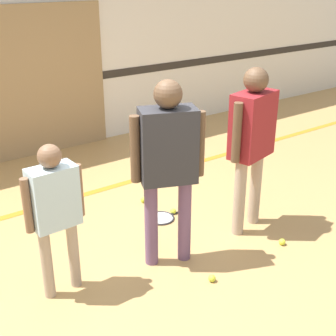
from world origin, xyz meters
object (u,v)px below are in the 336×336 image
tennis_ball_near_instructor (212,278)px  tennis_ball_stray_left (282,242)px  racket_spare_on_floor (162,218)px  person_instructor (168,155)px  person_student_right (252,133)px  tennis_ball_by_spare_racket (173,211)px  tennis_ball_stray_right (143,200)px  person_student_left (55,205)px

tennis_ball_near_instructor → tennis_ball_stray_left: 0.96m
tennis_ball_stray_left → racket_spare_on_floor: bearing=120.6°
person_instructor → racket_spare_on_floor: bearing=80.9°
person_instructor → person_student_right: size_ratio=1.01×
person_student_right → tennis_ball_near_instructor: bearing=15.6°
tennis_ball_near_instructor → tennis_ball_by_spare_racket: 1.28m
racket_spare_on_floor → person_instructor: bearing=-119.6°
person_instructor → tennis_ball_stray_left: (1.08, -0.45, -1.03)m
tennis_ball_by_spare_racket → tennis_ball_stray_right: (-0.12, 0.43, 0.00)m
tennis_ball_stray_left → tennis_ball_stray_right: bearing=111.8°
person_student_right → tennis_ball_near_instructor: (-0.90, -0.51, -1.02)m
person_instructor → tennis_ball_by_spare_racket: 1.37m
tennis_ball_by_spare_racket → tennis_ball_stray_right: size_ratio=1.00×
person_student_right → tennis_ball_stray_right: 1.62m
person_instructor → racket_spare_on_floor: size_ratio=3.34×
tennis_ball_by_spare_racket → tennis_ball_stray_left: size_ratio=1.00×
tennis_ball_near_instructor → tennis_ball_stray_left: same height
tennis_ball_near_instructor → tennis_ball_by_spare_racket: same height
person_student_left → person_student_right: 2.04m
person_student_left → tennis_ball_near_instructor: (1.11, -0.65, -0.79)m
tennis_ball_stray_right → person_student_left: bearing=-146.0°
racket_spare_on_floor → tennis_ball_near_instructor: tennis_ball_near_instructor is taller
person_instructor → person_student_right: 1.03m
person_student_left → tennis_ball_by_spare_racket: bearing=17.1°
person_instructor → person_student_left: person_instructor is taller
tennis_ball_stray_left → tennis_ball_stray_right: size_ratio=1.00×
tennis_ball_stray_right → tennis_ball_near_instructor: bearing=-101.3°
person_student_left → tennis_ball_by_spare_racket: (1.56, 0.54, -0.79)m
person_student_left → tennis_ball_stray_left: bearing=-18.3°
racket_spare_on_floor → tennis_ball_stray_right: tennis_ball_stray_right is taller
person_instructor → tennis_ball_stray_left: size_ratio=26.15×
person_student_left → tennis_ball_stray_left: size_ratio=20.20×
tennis_ball_near_instructor → tennis_ball_stray_right: bearing=78.7°
person_student_right → tennis_ball_by_spare_racket: (-0.46, 0.68, -1.02)m
tennis_ball_stray_right → person_instructor: bearing=-111.6°
tennis_ball_near_instructor → person_student_left: bearing=149.6°
person_student_left → tennis_ball_by_spare_racket: size_ratio=20.20×
person_student_left → tennis_ball_stray_left: (2.07, -0.61, -0.79)m
person_instructor → person_student_right: bearing=22.8°
tennis_ball_near_instructor → tennis_ball_stray_right: (0.32, 1.62, 0.00)m
racket_spare_on_floor → tennis_ball_near_instructor: 1.21m
tennis_ball_by_spare_racket → tennis_ball_stray_right: bearing=106.0°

